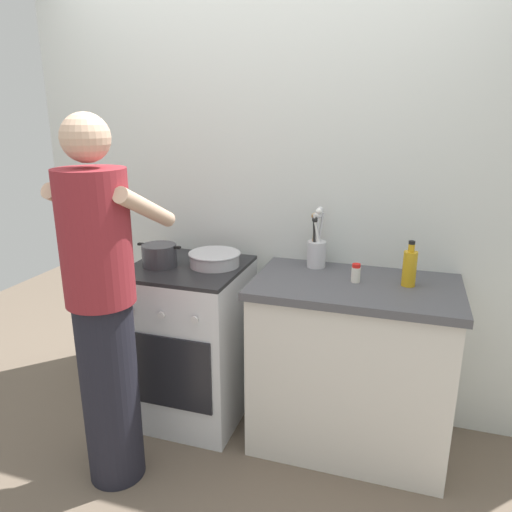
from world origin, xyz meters
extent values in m
plane|color=#6B5B4C|center=(0.00, 0.00, 0.00)|extent=(6.00, 6.00, 0.00)
cube|color=silver|center=(0.20, 0.50, 1.25)|extent=(3.20, 0.10, 2.50)
cube|color=silver|center=(0.55, 0.15, 0.43)|extent=(0.96, 0.56, 0.86)
cube|color=#4C4C51|center=(0.55, 0.15, 0.88)|extent=(1.00, 0.60, 0.04)
cube|color=silver|center=(-0.35, 0.15, 0.44)|extent=(0.60, 0.60, 0.88)
cube|color=#232326|center=(-0.35, 0.15, 0.89)|extent=(0.60, 0.60, 0.02)
cube|color=black|center=(-0.35, -0.16, 0.42)|extent=(0.51, 0.01, 0.40)
cylinder|color=silver|center=(-0.53, -0.16, 0.74)|extent=(0.04, 0.01, 0.04)
cylinder|color=silver|center=(-0.35, -0.16, 0.74)|extent=(0.04, 0.01, 0.04)
cylinder|color=silver|center=(-0.17, -0.16, 0.74)|extent=(0.04, 0.01, 0.04)
cylinder|color=#38383D|center=(-0.49, 0.10, 0.96)|extent=(0.19, 0.19, 0.12)
cube|color=black|center=(-0.60, 0.10, 1.01)|extent=(0.04, 0.02, 0.01)
cube|color=black|center=(-0.38, 0.10, 1.01)|extent=(0.04, 0.02, 0.01)
cylinder|color=#B7B7BC|center=(-0.21, 0.20, 0.94)|extent=(0.27, 0.27, 0.07)
torus|color=#B7B7BC|center=(-0.21, 0.20, 0.97)|extent=(0.28, 0.28, 0.01)
cylinder|color=silver|center=(0.32, 0.35, 0.97)|extent=(0.10, 0.10, 0.14)
cylinder|color=silver|center=(0.32, 0.35, 1.04)|extent=(0.02, 0.04, 0.25)
sphere|color=silver|center=(0.32, 0.35, 1.18)|extent=(0.03, 0.03, 0.03)
cylinder|color=silver|center=(0.32, 0.37, 1.05)|extent=(0.05, 0.02, 0.28)
sphere|color=silver|center=(0.32, 0.37, 1.21)|extent=(0.03, 0.03, 0.03)
cylinder|color=white|center=(0.32, 0.34, 1.05)|extent=(0.06, 0.04, 0.28)
sphere|color=white|center=(0.32, 0.34, 1.20)|extent=(0.03, 0.03, 0.03)
cylinder|color=#9E7547|center=(0.30, 0.35, 1.04)|extent=(0.02, 0.07, 0.24)
sphere|color=#9E7547|center=(0.30, 0.35, 1.18)|extent=(0.03, 0.03, 0.03)
cylinder|color=silver|center=(0.32, 0.34, 1.05)|extent=(0.05, 0.02, 0.25)
sphere|color=silver|center=(0.32, 0.34, 1.18)|extent=(0.03, 0.03, 0.03)
cylinder|color=black|center=(0.30, 0.33, 1.04)|extent=(0.02, 0.02, 0.22)
sphere|color=black|center=(0.30, 0.33, 1.16)|extent=(0.03, 0.03, 0.03)
cylinder|color=silver|center=(0.55, 0.17, 0.94)|extent=(0.04, 0.04, 0.07)
cylinder|color=red|center=(0.55, 0.17, 0.98)|extent=(0.04, 0.04, 0.02)
cylinder|color=gold|center=(0.79, 0.19, 0.98)|extent=(0.07, 0.07, 0.17)
cylinder|color=gold|center=(0.79, 0.19, 1.09)|extent=(0.03, 0.03, 0.04)
cylinder|color=black|center=(0.79, 0.19, 1.11)|extent=(0.03, 0.03, 0.02)
cylinder|color=black|center=(-0.48, -0.44, 0.45)|extent=(0.26, 0.26, 0.90)
cylinder|color=maroon|center=(-0.48, -0.44, 1.19)|extent=(0.30, 0.30, 0.58)
sphere|color=#D3AA8C|center=(-0.48, -0.44, 1.60)|extent=(0.20, 0.20, 0.20)
cylinder|color=#D3AA8C|center=(-0.65, -0.30, 1.30)|extent=(0.07, 0.41, 0.24)
cylinder|color=#D3AA8C|center=(-0.31, -0.30, 1.30)|extent=(0.07, 0.41, 0.24)
camera|label=1|loc=(0.76, -2.09, 1.70)|focal=33.68mm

